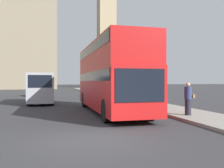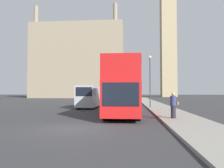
{
  "view_description": "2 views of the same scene",
  "coord_description": "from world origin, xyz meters",
  "px_view_note": "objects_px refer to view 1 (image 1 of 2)",
  "views": [
    {
      "loc": [
        -1.3,
        -8.24,
        1.95
      ],
      "look_at": [
        2.87,
        8.21,
        1.77
      ],
      "focal_mm": 40.0,
      "sensor_mm": 36.0,
      "label": 1
    },
    {
      "loc": [
        3.01,
        -11.4,
        1.91
      ],
      "look_at": [
        0.68,
        16.47,
        2.95
      ],
      "focal_mm": 35.0,
      "sensor_mm": 36.0,
      "label": 2
    }
  ],
  "objects_px": {
    "clock_tower": "(106,2)",
    "red_double_decker_bus": "(110,74)",
    "white_van": "(41,87)",
    "street_lamp": "(122,59)",
    "parked_sedan": "(38,91)",
    "pedestrian": "(188,99)"
  },
  "relations": [
    {
      "from": "white_van",
      "to": "parked_sedan",
      "type": "bearing_deg",
      "value": 93.77
    },
    {
      "from": "clock_tower",
      "to": "red_double_decker_bus",
      "type": "relative_size",
      "value": 5.48
    },
    {
      "from": "clock_tower",
      "to": "white_van",
      "type": "distance_m",
      "value": 71.26
    },
    {
      "from": "clock_tower",
      "to": "parked_sedan",
      "type": "height_order",
      "value": "clock_tower"
    },
    {
      "from": "clock_tower",
      "to": "parked_sedan",
      "type": "xyz_separation_m",
      "value": [
        -20.98,
        -50.13,
        -29.08
      ]
    },
    {
      "from": "red_double_decker_bus",
      "to": "parked_sedan",
      "type": "bearing_deg",
      "value": 104.78
    },
    {
      "from": "clock_tower",
      "to": "white_van",
      "type": "bearing_deg",
      "value": -107.99
    },
    {
      "from": "white_van",
      "to": "street_lamp",
      "type": "xyz_separation_m",
      "value": [
        7.29,
        -0.29,
        2.66
      ]
    },
    {
      "from": "white_van",
      "to": "pedestrian",
      "type": "xyz_separation_m",
      "value": [
        7.88,
        -10.9,
        -0.4
      ]
    },
    {
      "from": "white_van",
      "to": "pedestrian",
      "type": "height_order",
      "value": "white_van"
    },
    {
      "from": "clock_tower",
      "to": "parked_sedan",
      "type": "bearing_deg",
      "value": -112.71
    },
    {
      "from": "white_van",
      "to": "street_lamp",
      "type": "height_order",
      "value": "street_lamp"
    },
    {
      "from": "street_lamp",
      "to": "pedestrian",
      "type": "bearing_deg",
      "value": -86.82
    },
    {
      "from": "pedestrian",
      "to": "street_lamp",
      "type": "relative_size",
      "value": 0.29
    },
    {
      "from": "white_van",
      "to": "street_lamp",
      "type": "distance_m",
      "value": 7.77
    },
    {
      "from": "white_van",
      "to": "street_lamp",
      "type": "relative_size",
      "value": 0.98
    },
    {
      "from": "pedestrian",
      "to": "street_lamp",
      "type": "distance_m",
      "value": 11.05
    },
    {
      "from": "pedestrian",
      "to": "street_lamp",
      "type": "xyz_separation_m",
      "value": [
        -0.59,
        10.61,
        3.06
      ]
    },
    {
      "from": "white_van",
      "to": "parked_sedan",
      "type": "distance_m",
      "value": 12.09
    },
    {
      "from": "red_double_decker_bus",
      "to": "street_lamp",
      "type": "distance_m",
      "value": 8.06
    },
    {
      "from": "clock_tower",
      "to": "white_van",
      "type": "height_order",
      "value": "clock_tower"
    },
    {
      "from": "red_double_decker_bus",
      "to": "street_lamp",
      "type": "relative_size",
      "value": 1.76
    }
  ]
}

